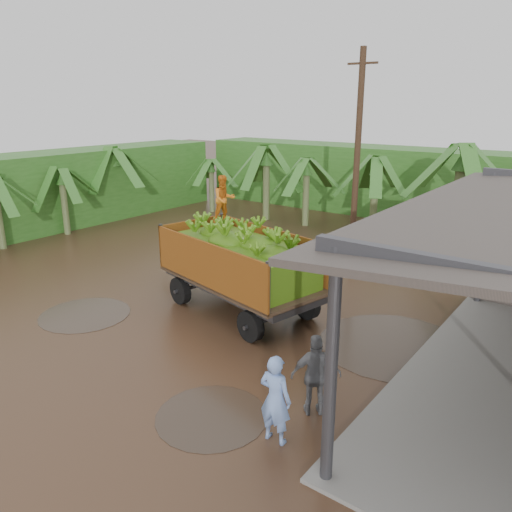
{
  "coord_description": "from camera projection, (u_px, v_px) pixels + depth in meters",
  "views": [
    {
      "loc": [
        8.42,
        -9.74,
        5.93
      ],
      "look_at": [
        0.06,
        1.38,
        1.6
      ],
      "focal_mm": 35.0,
      "sensor_mm": 36.0,
      "label": 1
    }
  ],
  "objects": [
    {
      "name": "ground",
      "position": [
        225.0,
        322.0,
        14.03
      ],
      "size": [
        100.0,
        100.0,
        0.0
      ],
      "primitive_type": "plane",
      "color": "black",
      "rests_on": "ground"
    },
    {
      "name": "man_grey",
      "position": [
        316.0,
        375.0,
        9.68
      ],
      "size": [
        1.03,
        0.94,
        1.69
      ],
      "primitive_type": "imported",
      "rotation": [
        0.0,
        0.0,
        3.82
      ],
      "color": "slate",
      "rests_on": "ground"
    },
    {
      "name": "man_blue",
      "position": [
        275.0,
        399.0,
        8.88
      ],
      "size": [
        0.65,
        0.45,
        1.72
      ],
      "primitive_type": "imported",
      "rotation": [
        0.0,
        0.0,
        3.2
      ],
      "color": "#7FA2E8",
      "rests_on": "ground"
    },
    {
      "name": "hedge_west",
      "position": [
        60.0,
        189.0,
        24.58
      ],
      "size": [
        3.0,
        18.0,
        3.6
      ],
      "primitive_type": "cube",
      "color": "#2D661E",
      "rests_on": "ground"
    },
    {
      "name": "banana_plants",
      "position": [
        262.0,
        201.0,
        21.33
      ],
      "size": [
        25.46,
        20.89,
        4.44
      ],
      "color": "#2D661E",
      "rests_on": "ground"
    },
    {
      "name": "hedge_north",
      "position": [
        388.0,
        181.0,
        26.85
      ],
      "size": [
        22.0,
        3.0,
        3.6
      ],
      "primitive_type": "cube",
      "color": "#2D661E",
      "rests_on": "ground"
    },
    {
      "name": "utility_pole",
      "position": [
        357.0,
        154.0,
        19.21
      ],
      "size": [
        1.2,
        0.24,
        7.85
      ],
      "color": "#47301E",
      "rests_on": "ground"
    },
    {
      "name": "banana_trailer",
      "position": [
        241.0,
        262.0,
        14.34
      ],
      "size": [
        7.07,
        3.43,
        3.79
      ],
      "rotation": [
        0.0,
        0.0,
        -0.21
      ],
      "color": "#AD6118",
      "rests_on": "ground"
    }
  ]
}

